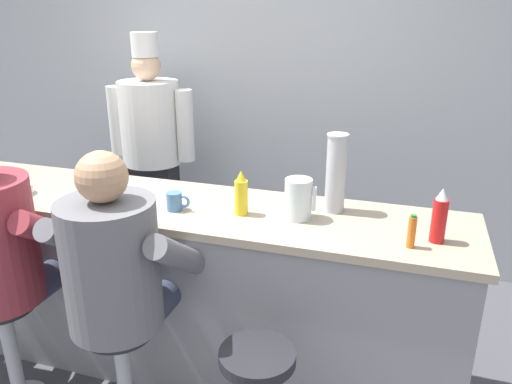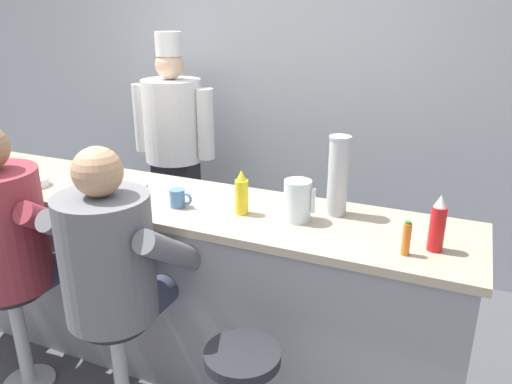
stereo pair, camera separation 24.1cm
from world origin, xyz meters
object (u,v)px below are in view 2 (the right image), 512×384
at_px(cereal_bowl, 35,182).
at_px(coffee_mug_blue, 178,198).
at_px(diner_seated_maroon, 8,234).
at_px(diner_seated_grey, 114,262).
at_px(water_pitcher_clear, 298,200).
at_px(cup_stack_steel, 338,176).
at_px(ketchup_bottle_red, 438,225).
at_px(cook_in_whites_near, 174,140).
at_px(hot_sauce_bottle_orange, 406,239).
at_px(mustard_bottle_yellow, 242,194).
at_px(breakfast_plate, 125,185).

distance_m(cereal_bowl, coffee_mug_blue, 0.93).
distance_m(diner_seated_maroon, diner_seated_grey, 0.65).
relative_size(water_pitcher_clear, cup_stack_steel, 0.50).
xyz_separation_m(coffee_mug_blue, cup_stack_steel, (0.76, 0.23, 0.15)).
height_order(ketchup_bottle_red, diner_seated_maroon, diner_seated_maroon).
xyz_separation_m(diner_seated_grey, cook_in_whites_near, (-0.72, 1.64, 0.11)).
relative_size(cereal_bowl, coffee_mug_blue, 1.25).
xyz_separation_m(hot_sauce_bottle_orange, diner_seated_maroon, (-1.86, -0.37, -0.17)).
distance_m(cup_stack_steel, diner_seated_grey, 1.12).
relative_size(water_pitcher_clear, cook_in_whites_near, 0.11).
xyz_separation_m(water_pitcher_clear, cook_in_whites_near, (-1.40, 1.10, -0.11)).
bearing_deg(cup_stack_steel, diner_seated_grey, -140.52).
height_order(mustard_bottle_yellow, water_pitcher_clear, mustard_bottle_yellow).
distance_m(water_pitcher_clear, cup_stack_steel, 0.23).
relative_size(mustard_bottle_yellow, cook_in_whites_near, 0.13).
height_order(mustard_bottle_yellow, cereal_bowl, mustard_bottle_yellow).
bearing_deg(cook_in_whites_near, cereal_bowl, -96.06).
distance_m(mustard_bottle_yellow, cup_stack_steel, 0.48).
relative_size(ketchup_bottle_red, cup_stack_steel, 0.62).
xyz_separation_m(water_pitcher_clear, breakfast_plate, (-1.05, 0.04, -0.09)).
distance_m(mustard_bottle_yellow, cereal_bowl, 1.26).
bearing_deg(breakfast_plate, mustard_bottle_yellow, -5.25).
xyz_separation_m(cereal_bowl, diner_seated_grey, (0.86, -0.39, -0.14)).
bearing_deg(hot_sauce_bottle_orange, breakfast_plate, 172.86).
distance_m(ketchup_bottle_red, cereal_bowl, 2.17).
bearing_deg(ketchup_bottle_red, diner_seated_grey, -160.38).
bearing_deg(mustard_bottle_yellow, coffee_mug_blue, -171.08).
relative_size(cereal_bowl, diner_seated_maroon, 0.11).
height_order(hot_sauce_bottle_orange, cook_in_whites_near, cook_in_whites_near).
distance_m(cup_stack_steel, diner_seated_maroon, 1.66).
bearing_deg(mustard_bottle_yellow, cook_in_whites_near, 134.72).
distance_m(hot_sauce_bottle_orange, cup_stack_steel, 0.50).
bearing_deg(ketchup_bottle_red, hot_sauce_bottle_orange, -138.98).
relative_size(water_pitcher_clear, breakfast_plate, 0.81).
height_order(cereal_bowl, coffee_mug_blue, coffee_mug_blue).
bearing_deg(diner_seated_maroon, cup_stack_steel, 24.68).
xyz_separation_m(hot_sauce_bottle_orange, cereal_bowl, (-2.06, 0.02, -0.05)).
height_order(mustard_bottle_yellow, cup_stack_steel, cup_stack_steel).
bearing_deg(diner_seated_maroon, hot_sauce_bottle_orange, 11.34).
xyz_separation_m(breakfast_plate, cup_stack_steel, (1.20, 0.11, 0.18)).
relative_size(cereal_bowl, cook_in_whites_near, 0.09).
bearing_deg(diner_seated_grey, mustard_bottle_yellow, 51.37).
bearing_deg(ketchup_bottle_red, diner_seated_maroon, -166.66).
xyz_separation_m(breakfast_plate, cook_in_whites_near, (-0.36, 1.06, -0.02)).
distance_m(coffee_mug_blue, cook_in_whites_near, 1.43).
bearing_deg(diner_seated_maroon, cook_in_whites_near, 92.44).
distance_m(diner_seated_grey, cook_in_whites_near, 1.79).
height_order(cup_stack_steel, diner_seated_grey, diner_seated_grey).
xyz_separation_m(cereal_bowl, coffee_mug_blue, (0.92, 0.06, 0.02)).
bearing_deg(mustard_bottle_yellow, hot_sauce_bottle_orange, -8.93).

